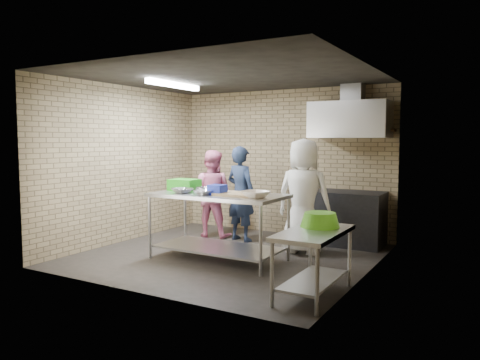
{
  "coord_description": "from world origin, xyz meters",
  "views": [
    {
      "loc": [
        3.63,
        -5.95,
        1.76
      ],
      "look_at": [
        0.1,
        0.2,
        1.15
      ],
      "focal_mm": 34.7,
      "sensor_mm": 36.0,
      "label": 1
    }
  ],
  "objects_px": {
    "prep_table": "(218,227)",
    "woman_white": "(304,196)",
    "green_basin": "(320,220)",
    "blue_tub": "(217,190)",
    "stove": "(347,218)",
    "bottle_red": "(356,124)",
    "green_crate": "(184,185)",
    "side_counter": "(313,263)",
    "man_navy": "(241,194)",
    "woman_pink": "(212,194)"
  },
  "relations": [
    {
      "from": "prep_table",
      "to": "woman_white",
      "type": "relative_size",
      "value": 1.1
    },
    {
      "from": "prep_table",
      "to": "green_basin",
      "type": "bearing_deg",
      "value": -17.91
    },
    {
      "from": "blue_tub",
      "to": "green_basin",
      "type": "xyz_separation_m",
      "value": [
        1.73,
        -0.47,
        -0.22
      ]
    },
    {
      "from": "blue_tub",
      "to": "green_basin",
      "type": "distance_m",
      "value": 1.8
    },
    {
      "from": "stove",
      "to": "woman_white",
      "type": "distance_m",
      "value": 1.1
    },
    {
      "from": "bottle_red",
      "to": "green_crate",
      "type": "bearing_deg",
      "value": -135.71
    },
    {
      "from": "blue_tub",
      "to": "side_counter",
      "type": "bearing_deg",
      "value": -22.52
    },
    {
      "from": "blue_tub",
      "to": "man_navy",
      "type": "relative_size",
      "value": 0.13
    },
    {
      "from": "stove",
      "to": "woman_pink",
      "type": "xyz_separation_m",
      "value": [
        -2.35,
        -0.58,
        0.34
      ]
    },
    {
      "from": "stove",
      "to": "green_crate",
      "type": "bearing_deg",
      "value": -138.58
    },
    {
      "from": "prep_table",
      "to": "green_crate",
      "type": "bearing_deg",
      "value": 170.27
    },
    {
      "from": "green_basin",
      "to": "man_navy",
      "type": "relative_size",
      "value": 0.28
    },
    {
      "from": "green_crate",
      "to": "prep_table",
      "type": "bearing_deg",
      "value": -9.73
    },
    {
      "from": "stove",
      "to": "blue_tub",
      "type": "bearing_deg",
      "value": -122.63
    },
    {
      "from": "side_counter",
      "to": "green_crate",
      "type": "xyz_separation_m",
      "value": [
        -2.5,
        0.94,
        0.69
      ]
    },
    {
      "from": "blue_tub",
      "to": "man_navy",
      "type": "distance_m",
      "value": 1.48
    },
    {
      "from": "blue_tub",
      "to": "woman_white",
      "type": "height_order",
      "value": "woman_white"
    },
    {
      "from": "bottle_red",
      "to": "woman_white",
      "type": "relative_size",
      "value": 0.1
    },
    {
      "from": "side_counter",
      "to": "blue_tub",
      "type": "height_order",
      "value": "blue_tub"
    },
    {
      "from": "stove",
      "to": "green_basin",
      "type": "distance_m",
      "value": 2.57
    },
    {
      "from": "woman_pink",
      "to": "woman_white",
      "type": "bearing_deg",
      "value": 160.01
    },
    {
      "from": "green_basin",
      "to": "woman_pink",
      "type": "bearing_deg",
      "value": 145.38
    },
    {
      "from": "woman_pink",
      "to": "prep_table",
      "type": "bearing_deg",
      "value": 116.58
    },
    {
      "from": "bottle_red",
      "to": "woman_pink",
      "type": "distance_m",
      "value": 2.82
    },
    {
      "from": "stove",
      "to": "green_basin",
      "type": "height_order",
      "value": "green_basin"
    },
    {
      "from": "woman_white",
      "to": "green_crate",
      "type": "bearing_deg",
      "value": 26.56
    },
    {
      "from": "blue_tub",
      "to": "bottle_red",
      "type": "relative_size",
      "value": 1.21
    },
    {
      "from": "stove",
      "to": "woman_pink",
      "type": "bearing_deg",
      "value": -166.03
    },
    {
      "from": "man_navy",
      "to": "woman_pink",
      "type": "bearing_deg",
      "value": 9.75
    },
    {
      "from": "bottle_red",
      "to": "woman_white",
      "type": "xyz_separation_m",
      "value": [
        -0.47,
        -1.16,
        -1.14
      ]
    },
    {
      "from": "side_counter",
      "to": "woman_pink",
      "type": "xyz_separation_m",
      "value": [
        -2.8,
        2.17,
        0.42
      ]
    },
    {
      "from": "woman_white",
      "to": "prep_table",
      "type": "bearing_deg",
      "value": 45.26
    },
    {
      "from": "woman_white",
      "to": "side_counter",
      "type": "bearing_deg",
      "value": 113.41
    },
    {
      "from": "prep_table",
      "to": "woman_pink",
      "type": "xyz_separation_m",
      "value": [
        -1.0,
        1.34,
        0.3
      ]
    },
    {
      "from": "woman_pink",
      "to": "bottle_red",
      "type": "bearing_deg",
      "value": -171.11
    },
    {
      "from": "stove",
      "to": "bottle_red",
      "type": "relative_size",
      "value": 6.67
    },
    {
      "from": "side_counter",
      "to": "blue_tub",
      "type": "relative_size",
      "value": 5.51
    },
    {
      "from": "side_counter",
      "to": "stove",
      "type": "xyz_separation_m",
      "value": [
        -0.45,
        2.75,
        0.08
      ]
    },
    {
      "from": "side_counter",
      "to": "blue_tub",
      "type": "xyz_separation_m",
      "value": [
        -1.75,
        0.72,
        0.68
      ]
    },
    {
      "from": "green_crate",
      "to": "bottle_red",
      "type": "xyz_separation_m",
      "value": [
        2.1,
        2.05,
        0.96
      ]
    },
    {
      "from": "blue_tub",
      "to": "woman_white",
      "type": "relative_size",
      "value": 0.12
    },
    {
      "from": "blue_tub",
      "to": "prep_table",
      "type": "bearing_deg",
      "value": 116.57
    },
    {
      "from": "side_counter",
      "to": "woman_white",
      "type": "xyz_separation_m",
      "value": [
        -0.87,
        1.83,
        0.52
      ]
    },
    {
      "from": "woman_pink",
      "to": "woman_white",
      "type": "distance_m",
      "value": 1.96
    },
    {
      "from": "prep_table",
      "to": "green_basin",
      "type": "distance_m",
      "value": 1.9
    },
    {
      "from": "blue_tub",
      "to": "woman_white",
      "type": "distance_m",
      "value": 1.42
    },
    {
      "from": "bottle_red",
      "to": "man_navy",
      "type": "xyz_separation_m",
      "value": [
        -1.76,
        -0.86,
        -1.2
      ]
    },
    {
      "from": "woman_pink",
      "to": "man_navy",
      "type": "bearing_deg",
      "value": 166.75
    },
    {
      "from": "man_navy",
      "to": "blue_tub",
      "type": "bearing_deg",
      "value": 119.21
    },
    {
      "from": "stove",
      "to": "woman_white",
      "type": "relative_size",
      "value": 0.67
    }
  ]
}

